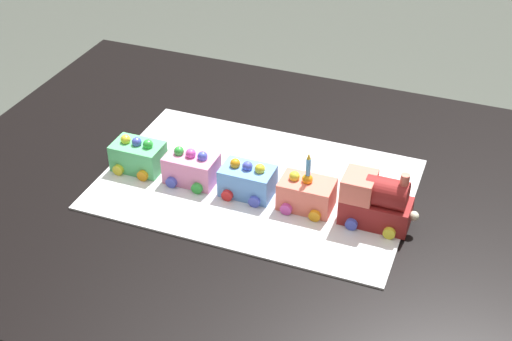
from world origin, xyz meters
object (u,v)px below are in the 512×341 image
Objects in this scene: cake_locomotive at (376,201)px; cake_car_caboose_bubblegum at (192,168)px; dining_table at (281,236)px; birthday_candle at (308,165)px; cake_car_tanker_sky_blue at (248,180)px; cake_car_hopper_mint_green at (138,156)px; cake_car_flatbed_coral at (306,194)px.

cake_locomotive is 1.40× the size of cake_car_caboose_bubblegum.
dining_table is 0.23m from cake_car_caboose_bubblegum.
birthday_candle is at bearing 0.00° from cake_locomotive.
birthday_candle reaches higher than cake_car_tanker_sky_blue.
cake_car_caboose_bubblegum is 0.25m from birthday_candle.
cake_car_caboose_bubblegum is at bearing 7.95° from dining_table.
dining_table is 0.33m from cake_car_hopper_mint_green.
dining_table is 0.16m from cake_car_tanker_sky_blue.
cake_car_tanker_sky_blue is at bearing 22.15° from dining_table.
cake_car_tanker_sky_blue is at bearing 180.00° from cake_car_caboose_bubblegum.
cake_car_caboose_bubblegum is at bearing 0.00° from cake_locomotive.
cake_car_hopper_mint_green is at bearing 0.00° from cake_car_tanker_sky_blue.
birthday_candle is at bearing -180.00° from cake_car_tanker_sky_blue.
cake_car_caboose_bubblegum reaches higher than dining_table.
cake_locomotive is at bearing -180.00° from cake_car_hopper_mint_green.
birthday_candle reaches higher than cake_car_hopper_mint_green.
birthday_candle reaches higher than cake_car_caboose_bubblegum.
dining_table is 0.21m from birthday_candle.
cake_locomotive is 1.40× the size of cake_car_hopper_mint_green.
cake_locomotive is 1.40× the size of cake_car_tanker_sky_blue.
cake_car_flatbed_coral and cake_car_caboose_bubblegum have the same top height.
cake_locomotive is at bearing 172.30° from dining_table.
birthday_candle is (-0.06, 0.03, 0.21)m from dining_table.
cake_locomotive is 2.98× the size of birthday_candle.
cake_car_flatbed_coral is 0.35m from cake_car_hopper_mint_green.
cake_locomotive is at bearing -180.00° from birthday_candle.
cake_car_tanker_sky_blue is (0.06, 0.03, 0.14)m from dining_table.
cake_car_hopper_mint_green is (0.24, 0.00, 0.00)m from cake_car_tanker_sky_blue.
cake_car_hopper_mint_green is (0.30, 0.03, 0.14)m from dining_table.
cake_locomotive is 0.37m from cake_car_caboose_bubblegum.
cake_car_caboose_bubblegum is (0.36, 0.00, -0.02)m from cake_locomotive.
birthday_candle is (-0.24, -0.00, 0.07)m from cake_car_caboose_bubblegum.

